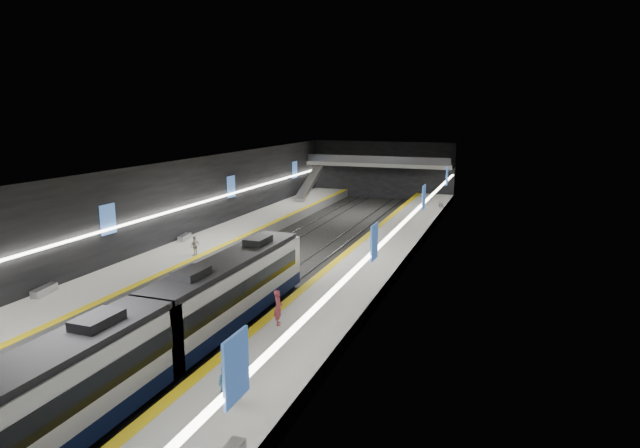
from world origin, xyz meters
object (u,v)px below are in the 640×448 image
at_px(bench_left_far, 184,237).
at_px(bench_right_far, 441,204).
at_px(bench_left_near, 44,290).
at_px(passenger_right_b, 226,385).
at_px(passenger_left_a, 195,246).
at_px(passenger_right_a, 278,308).
at_px(escalator, 309,184).
at_px(train, 153,334).

xyz_separation_m(bench_left_far, bench_right_far, (19.00, 25.04, -0.02)).
xyz_separation_m(bench_left_near, passenger_right_b, (17.06, -7.22, 0.53)).
bearing_deg(bench_left_far, passenger_left_a, -58.83).
bearing_deg(passenger_right_b, bench_left_far, 98.76).
bearing_deg(passenger_left_a, passenger_right_a, 58.90).
bearing_deg(bench_left_near, bench_right_far, 54.43).
xyz_separation_m(escalator, bench_left_near, (-2.00, -40.47, -1.66)).
relative_size(train, passenger_right_b, 19.06).
relative_size(escalator, bench_left_far, 4.19).
bearing_deg(escalator, train, -77.60).
bearing_deg(passenger_right_b, passenger_left_a, 97.45).
height_order(bench_left_far, bench_right_far, bench_left_far).
distance_m(bench_left_near, bench_left_far, 15.17).
relative_size(bench_right_far, passenger_right_b, 1.13).
bearing_deg(train, escalator, 102.40).
distance_m(bench_left_near, passenger_left_a, 11.66).
distance_m(bench_left_near, passenger_right_a, 15.76).
bearing_deg(bench_left_near, escalator, 76.90).
relative_size(escalator, bench_left_near, 4.11).
distance_m(bench_left_far, bench_right_far, 31.43).
relative_size(passenger_right_a, passenger_left_a, 1.22).
height_order(escalator, bench_right_far, escalator).
xyz_separation_m(train, passenger_right_a, (3.73, 5.60, -0.24)).
relative_size(bench_left_far, bench_right_far, 1.11).
bearing_deg(passenger_right_a, train, 122.12).
bearing_deg(train, bench_right_far, 81.20).
bearing_deg(train, bench_left_far, 120.75).
distance_m(bench_left_near, bench_right_far, 44.47).
distance_m(escalator, passenger_right_a, 42.18).
bearing_deg(passenger_right_b, bench_left_near, 128.51).
xyz_separation_m(passenger_right_a, passenger_right_b, (1.33, -7.81, -0.20)).
distance_m(bench_left_near, passenger_right_b, 18.53).
height_order(train, bench_left_far, train).
bearing_deg(train, passenger_left_a, 117.07).
xyz_separation_m(bench_right_far, passenger_right_a, (-3.27, -39.61, 0.75)).
bearing_deg(train, passenger_right_b, -23.65).
bearing_deg(passenger_right_b, train, 127.80).
distance_m(passenger_right_b, passenger_left_a, 22.53).
bearing_deg(bench_left_near, passenger_right_b, -33.22).
distance_m(bench_right_far, passenger_right_b, 47.47).
bearing_deg(escalator, passenger_right_b, -72.47).
height_order(bench_left_near, bench_left_far, bench_left_near).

